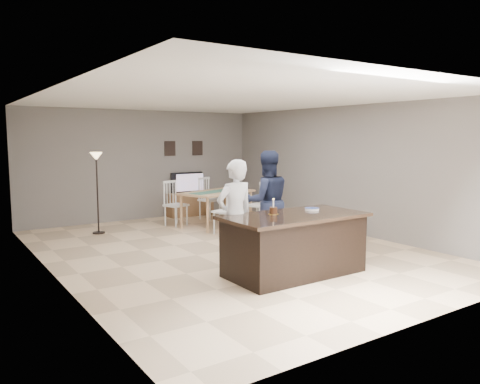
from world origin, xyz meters
TOP-DOWN VIEW (x-y plane):
  - floor at (0.00, 0.00)m, footprint 8.00×8.00m
  - room_shell at (0.00, 0.00)m, footprint 8.00×8.00m
  - kitchen_island at (0.00, -1.80)m, footprint 2.15×1.10m
  - tv_console at (1.20, 3.77)m, footprint 1.20×0.40m
  - television at (1.20, 3.84)m, footprint 0.91×0.12m
  - tv_screen_glow at (1.20, 3.76)m, footprint 0.78×0.00m
  - picture_frames at (1.15, 3.98)m, footprint 1.10×0.02m
  - doorway at (-2.99, -2.30)m, footprint 0.00×2.10m
  - woman at (-0.69, -1.25)m, footprint 0.64×0.43m
  - man at (0.51, -0.45)m, footprint 1.05×0.93m
  - birthday_cake at (-0.25, -1.62)m, footprint 0.15×0.15m
  - plate_stack at (0.49, -1.64)m, footprint 0.23×0.23m
  - dining_table at (1.05, 2.15)m, footprint 2.13×2.32m
  - floor_lamp at (-1.50, 2.80)m, footprint 0.26×0.26m

SIDE VIEW (x-z plane):
  - floor at x=0.00m, z-range 0.00..0.00m
  - tv_console at x=1.20m, z-range 0.00..0.60m
  - kitchen_island at x=0.00m, z-range 0.00..0.90m
  - dining_table at x=1.05m, z-range 0.14..1.18m
  - woman at x=-0.69m, z-range 0.00..1.71m
  - television at x=1.20m, z-range 0.60..1.13m
  - tv_screen_glow at x=1.20m, z-range 0.48..1.26m
  - man at x=0.51m, z-range 0.00..1.80m
  - plate_stack at x=0.49m, z-range 0.90..0.94m
  - birthday_cake at x=-0.25m, z-range 0.84..1.07m
  - doorway at x=-2.99m, z-range -0.07..2.58m
  - floor_lamp at x=-1.50m, z-range 0.47..2.20m
  - room_shell at x=0.00m, z-range -2.32..5.68m
  - picture_frames at x=1.15m, z-range 1.56..1.94m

